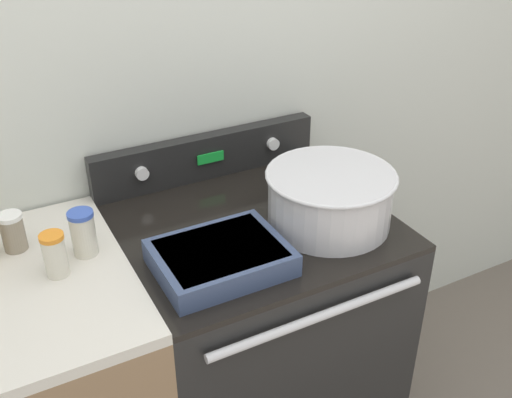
{
  "coord_description": "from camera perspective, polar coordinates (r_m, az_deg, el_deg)",
  "views": [
    {
      "loc": [
        -0.68,
        -0.95,
        1.87
      ],
      "look_at": [
        0.02,
        0.36,
        1.01
      ],
      "focal_mm": 42.0,
      "sensor_mm": 36.0,
      "label": 1
    }
  ],
  "objects": [
    {
      "name": "casserole_dish",
      "position": [
        1.52,
        -3.4,
        -5.49
      ],
      "size": [
        0.33,
        0.26,
        0.06
      ],
      "color": "#38476B",
      "rests_on": "stove_range"
    },
    {
      "name": "ladle",
      "position": [
        1.89,
        9.26,
        1.95
      ],
      "size": [
        0.09,
        0.3,
        0.09
      ],
      "color": "#7AB2C6",
      "rests_on": "stove_range"
    },
    {
      "name": "spice_jar_orange_cap",
      "position": [
        1.55,
        -18.61,
        -5.03
      ],
      "size": [
        0.06,
        0.06,
        0.12
      ],
      "color": "beige",
      "rests_on": "side_counter"
    },
    {
      "name": "spice_jar_white_cap",
      "position": [
        1.69,
        -22.15,
        -2.91
      ],
      "size": [
        0.06,
        0.06,
        0.11
      ],
      "color": "gray",
      "rests_on": "side_counter"
    },
    {
      "name": "mixing_bowl",
      "position": [
        1.69,
        7.05,
        0.32
      ],
      "size": [
        0.37,
        0.37,
        0.16
      ],
      "color": "silver",
      "rests_on": "stove_range"
    },
    {
      "name": "spice_jar_blue_cap",
      "position": [
        1.6,
        -16.13,
        -3.12
      ],
      "size": [
        0.07,
        0.07,
        0.13
      ],
      "color": "beige",
      "rests_on": "side_counter"
    },
    {
      "name": "control_panel",
      "position": [
        1.95,
        -4.73,
        4.1
      ],
      "size": [
        0.76,
        0.07,
        0.14
      ],
      "color": "black",
      "rests_on": "stove_range"
    },
    {
      "name": "kitchen_wall",
      "position": [
        1.91,
        -5.76,
        10.95
      ],
      "size": [
        8.0,
        0.05,
        2.5
      ],
      "color": "silver",
      "rests_on": "ground_plane"
    },
    {
      "name": "stove_range",
      "position": [
        2.02,
        -0.27,
        -13.63
      ],
      "size": [
        0.76,
        0.72,
        0.95
      ],
      "color": "black",
      "rests_on": "ground_plane"
    }
  ]
}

